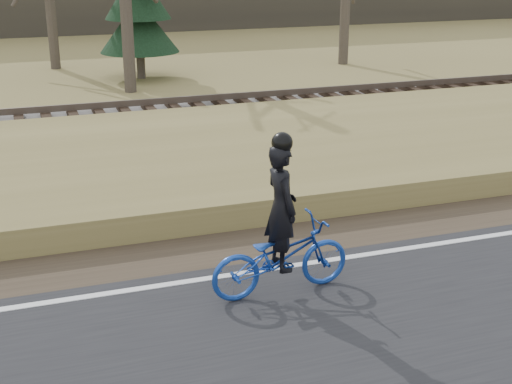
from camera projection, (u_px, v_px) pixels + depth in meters
name	position (u px, v px, depth m)	size (l,w,h in m)	color
shoulder	(512.00, 208.00, 12.16)	(120.00, 1.60, 0.04)	#473A2B
embankment	(420.00, 151.00, 14.77)	(120.00, 5.00, 0.44)	olive
ballast	(341.00, 112.00, 18.15)	(120.00, 3.00, 0.45)	slate
railroad	(341.00, 100.00, 18.05)	(120.00, 2.40, 0.29)	black
cyclist	(281.00, 244.00, 8.94)	(1.89, 0.75, 2.11)	#163C9C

